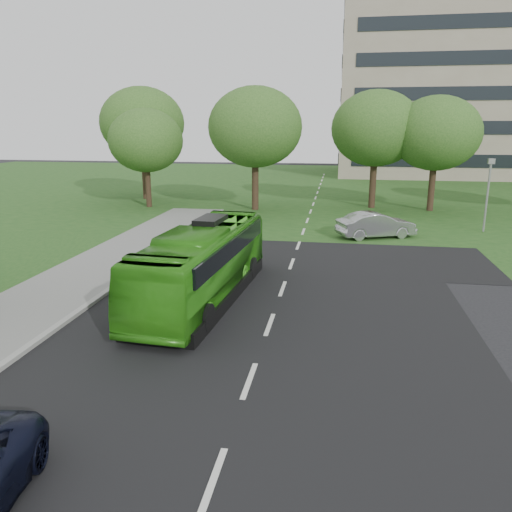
{
  "coord_description": "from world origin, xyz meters",
  "views": [
    {
      "loc": [
        2.19,
        -14.04,
        6.71
      ],
      "look_at": [
        -1.02,
        5.24,
        1.6
      ],
      "focal_mm": 35.0,
      "sensor_mm": 36.0,
      "label": 1
    }
  ],
  "objects_px": {
    "tree_park_a": "(146,141)",
    "tree_park_f": "(142,123)",
    "tree_park_b": "(255,127)",
    "tree_park_d": "(436,133)",
    "bus": "(203,263)",
    "office_building": "(490,82)",
    "sedan": "(376,225)",
    "camera_pole": "(489,185)",
    "tree_park_c": "(376,129)"
  },
  "relations": [
    {
      "from": "tree_park_f",
      "to": "office_building",
      "type": "bearing_deg",
      "value": 39.36
    },
    {
      "from": "tree_park_a",
      "to": "tree_park_d",
      "type": "height_order",
      "value": "tree_park_d"
    },
    {
      "from": "tree_park_f",
      "to": "sedan",
      "type": "bearing_deg",
      "value": -34.29
    },
    {
      "from": "tree_park_c",
      "to": "bus",
      "type": "bearing_deg",
      "value": -107.93
    },
    {
      "from": "tree_park_c",
      "to": "sedan",
      "type": "relative_size",
      "value": 2.0
    },
    {
      "from": "tree_park_a",
      "to": "camera_pole",
      "type": "distance_m",
      "value": 26.27
    },
    {
      "from": "tree_park_a",
      "to": "camera_pole",
      "type": "relative_size",
      "value": 1.73
    },
    {
      "from": "tree_park_d",
      "to": "sedan",
      "type": "xyz_separation_m",
      "value": [
        -5.03,
        -11.06,
        -5.35
      ]
    },
    {
      "from": "tree_park_d",
      "to": "camera_pole",
      "type": "bearing_deg",
      "value": -75.9
    },
    {
      "from": "tree_park_f",
      "to": "camera_pole",
      "type": "distance_m",
      "value": 29.87
    },
    {
      "from": "office_building",
      "to": "tree_park_a",
      "type": "distance_m",
      "value": 51.02
    },
    {
      "from": "tree_park_c",
      "to": "sedan",
      "type": "height_order",
      "value": "tree_park_c"
    },
    {
      "from": "tree_park_a",
      "to": "tree_park_c",
      "type": "distance_m",
      "value": 18.94
    },
    {
      "from": "tree_park_c",
      "to": "sedan",
      "type": "xyz_separation_m",
      "value": [
        -0.42,
        -11.88,
        -5.71
      ]
    },
    {
      "from": "tree_park_c",
      "to": "tree_park_d",
      "type": "relative_size",
      "value": 1.06
    },
    {
      "from": "tree_park_f",
      "to": "tree_park_a",
      "type": "bearing_deg",
      "value": -65.89
    },
    {
      "from": "tree_park_f",
      "to": "sedan",
      "type": "distance_m",
      "value": 25.46
    },
    {
      "from": "office_building",
      "to": "tree_park_f",
      "type": "distance_m",
      "value": 49.25
    },
    {
      "from": "tree_park_a",
      "to": "bus",
      "type": "bearing_deg",
      "value": -63.78
    },
    {
      "from": "tree_park_a",
      "to": "tree_park_b",
      "type": "bearing_deg",
      "value": 0.26
    },
    {
      "from": "tree_park_d",
      "to": "camera_pole",
      "type": "xyz_separation_m",
      "value": [
        2.05,
        -8.15,
        -3.09
      ]
    },
    {
      "from": "sedan",
      "to": "camera_pole",
      "type": "xyz_separation_m",
      "value": [
        7.07,
        2.91,
        2.25
      ]
    },
    {
      "from": "sedan",
      "to": "tree_park_c",
      "type": "bearing_deg",
      "value": -25.2
    },
    {
      "from": "tree_park_b",
      "to": "camera_pole",
      "type": "relative_size",
      "value": 2.08
    },
    {
      "from": "tree_park_b",
      "to": "bus",
      "type": "xyz_separation_m",
      "value": [
        1.59,
        -21.92,
        -5.15
      ]
    },
    {
      "from": "tree_park_b",
      "to": "bus",
      "type": "bearing_deg",
      "value": -85.85
    },
    {
      "from": "office_building",
      "to": "tree_park_c",
      "type": "relative_size",
      "value": 4.18
    },
    {
      "from": "tree_park_a",
      "to": "sedan",
      "type": "height_order",
      "value": "tree_park_a"
    },
    {
      "from": "office_building",
      "to": "tree_park_c",
      "type": "xyz_separation_m",
      "value": [
        -17.0,
        -33.07,
        -6.0
      ]
    },
    {
      "from": "tree_park_b",
      "to": "tree_park_c",
      "type": "distance_m",
      "value": 9.9
    },
    {
      "from": "camera_pole",
      "to": "tree_park_f",
      "type": "bearing_deg",
      "value": 162.92
    },
    {
      "from": "tree_park_c",
      "to": "tree_park_f",
      "type": "xyz_separation_m",
      "value": [
        -20.83,
        2.04,
        0.45
      ]
    },
    {
      "from": "tree_park_b",
      "to": "tree_park_d",
      "type": "xyz_separation_m",
      "value": [
        14.15,
        1.81,
        -0.47
      ]
    },
    {
      "from": "tree_park_a",
      "to": "tree_park_f",
      "type": "distance_m",
      "value": 5.36
    },
    {
      "from": "tree_park_d",
      "to": "camera_pole",
      "type": "distance_m",
      "value": 8.95
    },
    {
      "from": "tree_park_d",
      "to": "tree_park_b",
      "type": "bearing_deg",
      "value": -172.69
    },
    {
      "from": "office_building",
      "to": "tree_park_d",
      "type": "height_order",
      "value": "office_building"
    },
    {
      "from": "tree_park_f",
      "to": "sedan",
      "type": "xyz_separation_m",
      "value": [
        20.41,
        -13.92,
        -6.16
      ]
    },
    {
      "from": "tree_park_a",
      "to": "tree_park_d",
      "type": "bearing_deg",
      "value": 4.55
    },
    {
      "from": "office_building",
      "to": "tree_park_a",
      "type": "height_order",
      "value": "office_building"
    },
    {
      "from": "tree_park_b",
      "to": "office_building",
      "type": "bearing_deg",
      "value": 53.38
    },
    {
      "from": "bus",
      "to": "tree_park_b",
      "type": "bearing_deg",
      "value": 98.3
    },
    {
      "from": "office_building",
      "to": "camera_pole",
      "type": "relative_size",
      "value": 8.51
    },
    {
      "from": "office_building",
      "to": "tree_park_b",
      "type": "relative_size",
      "value": 4.1
    },
    {
      "from": "tree_park_a",
      "to": "tree_park_d",
      "type": "relative_size",
      "value": 0.9
    },
    {
      "from": "tree_park_c",
      "to": "office_building",
      "type": "bearing_deg",
      "value": 62.8
    },
    {
      "from": "tree_park_d",
      "to": "tree_park_f",
      "type": "bearing_deg",
      "value": 173.59
    },
    {
      "from": "tree_park_d",
      "to": "tree_park_f",
      "type": "xyz_separation_m",
      "value": [
        -25.44,
        2.86,
        0.81
      ]
    },
    {
      "from": "bus",
      "to": "tree_park_f",
      "type": "bearing_deg",
      "value": 120.01
    },
    {
      "from": "tree_park_a",
      "to": "bus",
      "type": "relative_size",
      "value": 0.78
    }
  ]
}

